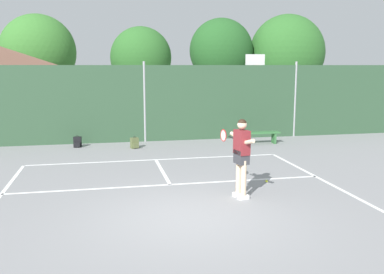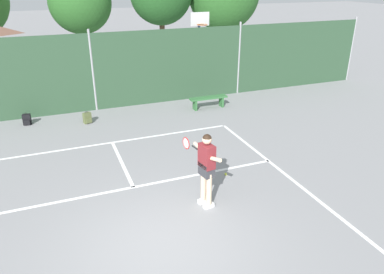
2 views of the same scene
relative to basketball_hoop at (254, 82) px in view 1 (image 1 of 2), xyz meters
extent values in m
plane|color=gray|center=(-5.14, -10.41, -2.31)|extent=(120.00, 120.00, 0.00)
cube|color=white|center=(-5.14, -4.91, -2.31)|extent=(8.20, 0.10, 0.01)
cube|color=white|center=(-1.04, -10.41, -2.31)|extent=(0.10, 11.00, 0.01)
cube|color=white|center=(-5.14, -7.93, -2.31)|extent=(8.20, 0.10, 0.01)
cube|color=white|center=(-5.14, -6.45, -2.31)|extent=(0.10, 2.97, 0.01)
cube|color=#2D4C33|center=(-5.14, -1.41, -0.78)|extent=(26.00, 0.05, 3.07)
cylinder|color=#99999E|center=(-5.14, -1.41, -0.70)|extent=(0.09, 0.09, 3.22)
cylinder|color=#99999E|center=(1.36, -1.41, -0.70)|extent=(0.09, 0.09, 3.22)
cylinder|color=#284CB2|center=(0.00, 0.06, -0.79)|extent=(0.12, 0.12, 3.05)
cube|color=white|center=(0.00, -0.04, 0.94)|extent=(0.90, 0.06, 0.60)
torus|color=#D85919|center=(0.00, -0.31, 0.72)|extent=(0.48, 0.48, 0.02)
cylinder|color=brown|center=(-10.48, 8.77, -1.33)|extent=(0.36, 0.36, 1.96)
ellipsoid|color=#38752D|center=(-10.48, 8.77, 1.54)|extent=(4.46, 4.01, 4.46)
cylinder|color=brown|center=(-4.34, 8.77, -1.35)|extent=(0.36, 0.36, 1.93)
ellipsoid|color=#2D6628|center=(-4.34, 8.77, 1.24)|extent=(3.83, 3.44, 3.83)
cylinder|color=brown|center=(0.88, 8.77, -1.18)|extent=(0.36, 0.36, 2.26)
ellipsoid|color=#235623|center=(0.88, 8.77, 1.71)|extent=(4.14, 3.73, 4.14)
cylinder|color=brown|center=(5.49, 8.77, -1.44)|extent=(0.36, 0.36, 1.74)
ellipsoid|color=#2D6628|center=(5.49, 8.77, 1.59)|extent=(5.08, 4.57, 5.08)
cube|color=silver|center=(-3.68, -9.48, -2.26)|extent=(0.28, 0.16, 0.10)
cube|color=silver|center=(-3.72, -9.25, -2.26)|extent=(0.28, 0.16, 0.10)
cylinder|color=beige|center=(-3.68, -9.48, -1.80)|extent=(0.13, 0.13, 0.82)
cylinder|color=beige|center=(-3.72, -9.25, -1.80)|extent=(0.13, 0.13, 0.82)
cube|color=#38383D|center=(-3.70, -9.36, -1.33)|extent=(0.30, 0.40, 0.32)
cube|color=maroon|center=(-3.70, -9.36, -0.99)|extent=(0.31, 0.44, 0.56)
sphere|color=beige|center=(-3.70, -9.36, -0.58)|extent=(0.22, 0.22, 0.22)
sphere|color=black|center=(-3.70, -9.36, -0.56)|extent=(0.21, 0.21, 0.21)
cylinder|color=beige|center=(-3.76, -9.17, -0.89)|extent=(0.19, 0.56, 0.17)
cylinder|color=beige|center=(-3.65, -9.64, -0.94)|extent=(0.18, 0.51, 0.22)
cylinder|color=black|center=(-3.82, -8.98, -0.94)|extent=(0.09, 0.30, 0.04)
torus|color=red|center=(-3.93, -8.64, -0.94)|extent=(0.08, 0.30, 0.30)
cylinder|color=silver|center=(-3.93, -8.64, -0.94)|extent=(0.05, 0.26, 0.26)
sphere|color=#CCE033|center=(-2.61, -8.23, -2.28)|extent=(0.07, 0.07, 0.07)
cube|color=black|center=(-7.77, -2.14, -2.11)|extent=(0.30, 0.22, 0.40)
cube|color=black|center=(-7.79, -2.26, -2.19)|extent=(0.23, 0.09, 0.18)
torus|color=black|center=(-7.77, -2.14, -1.89)|extent=(0.09, 0.03, 0.09)
cube|color=#566038|center=(-5.68, -2.79, -2.11)|extent=(0.32, 0.26, 0.40)
cube|color=#566038|center=(-5.64, -2.90, -2.19)|extent=(0.23, 0.13, 0.18)
torus|color=black|center=(-5.68, -2.79, -1.89)|extent=(0.09, 0.04, 0.09)
cube|color=#336B38|center=(-0.79, -2.90, -1.86)|extent=(1.60, 0.36, 0.06)
cube|color=#336B38|center=(-1.39, -2.90, -2.09)|extent=(0.08, 0.32, 0.45)
cube|color=#336B38|center=(-0.19, -2.90, -2.09)|extent=(0.08, 0.32, 0.45)
camera|label=1|loc=(-6.78, -18.50, 0.74)|focal=39.83mm
camera|label=2|loc=(-6.75, -16.21, 2.77)|focal=34.52mm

